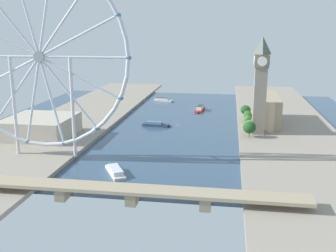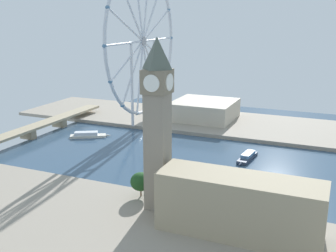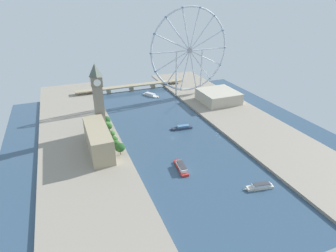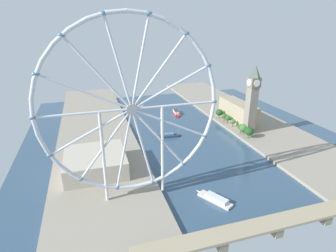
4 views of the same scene
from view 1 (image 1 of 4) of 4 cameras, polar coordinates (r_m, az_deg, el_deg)
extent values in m
plane|color=#334C66|center=(408.33, 1.42, 0.44)|extent=(382.30, 382.30, 0.00)
cube|color=gray|center=(408.47, 16.35, 0.09)|extent=(90.00, 520.00, 3.00)
cube|color=gray|center=(434.27, -12.61, 1.13)|extent=(90.00, 520.00, 3.00)
cube|color=gray|center=(359.30, 13.03, 3.51)|extent=(10.61, 10.61, 58.99)
cube|color=#776B57|center=(354.83, 13.34, 9.11)|extent=(12.31, 12.31, 11.40)
pyramid|color=#4C564C|center=(354.04, 13.47, 11.24)|extent=(11.14, 11.14, 15.01)
cylinder|color=white|center=(348.50, 13.42, 9.02)|extent=(8.06, 0.50, 8.06)
cylinder|color=white|center=(361.16, 13.27, 9.19)|extent=(8.06, 0.50, 8.06)
cylinder|color=white|center=(354.40, 12.31, 9.16)|extent=(0.50, 8.06, 8.06)
cylinder|color=white|center=(355.37, 14.38, 9.06)|extent=(0.50, 8.06, 8.06)
cube|color=tan|center=(406.37, 13.96, 2.37)|extent=(22.00, 72.37, 27.28)
cylinder|color=#513823|center=(424.31, 11.06, 1.44)|extent=(0.80, 0.80, 4.64)
ellipsoid|color=#1E471E|center=(422.96, 11.10, 2.30)|extent=(10.57, 10.57, 9.52)
cylinder|color=#513823|center=(411.71, 11.34, 1.01)|extent=(0.80, 0.80, 4.13)
ellipsoid|color=#285623|center=(410.59, 11.37, 1.72)|extent=(7.91, 7.91, 7.12)
cylinder|color=#513823|center=(402.41, 11.40, 0.71)|extent=(0.80, 0.80, 4.24)
ellipsoid|color=#285623|center=(401.24, 11.43, 1.46)|extent=(8.18, 8.18, 7.36)
cylinder|color=#513823|center=(387.76, 11.37, 0.26)|extent=(0.80, 0.80, 4.78)
ellipsoid|color=#386B2D|center=(386.58, 11.41, 1.01)|extent=(7.16, 7.16, 6.45)
cylinder|color=#513823|center=(368.16, 11.39, -0.48)|extent=(0.80, 0.80, 4.67)
ellipsoid|color=#285623|center=(366.88, 11.43, 0.33)|extent=(7.52, 7.52, 6.77)
cylinder|color=#513823|center=(364.73, 11.71, -0.77)|extent=(0.80, 0.80, 3.05)
ellipsoid|color=#386B2D|center=(363.31, 11.75, 0.13)|extent=(10.85, 10.85, 9.77)
cylinder|color=#513823|center=(351.13, 11.60, -1.25)|extent=(0.80, 0.80, 4.00)
ellipsoid|color=#1E471E|center=(349.52, 11.65, -0.23)|extent=(11.22, 11.22, 10.10)
torus|color=silver|center=(297.43, -18.06, 9.46)|extent=(132.07, 2.86, 132.07)
cylinder|color=#99999E|center=(297.43, -18.06, 9.46)|extent=(7.75, 3.00, 7.75)
cylinder|color=silver|center=(306.40, -21.89, 14.01)|extent=(41.62, 1.72, 51.58)
cylinder|color=silver|center=(300.29, -19.79, 15.40)|extent=(16.05, 1.72, 63.36)
cylinder|color=silver|center=(293.84, -17.23, 15.64)|extent=(16.05, 1.72, 63.36)
cylinder|color=silver|center=(288.33, -14.75, 14.60)|extent=(41.62, 1.72, 51.58)
cylinder|color=silver|center=(284.94, -12.91, 12.45)|extent=(58.95, 1.72, 29.58)
cylinder|color=silver|center=(284.41, -12.15, 9.66)|extent=(64.60, 1.72, 1.72)
cylinder|color=silver|center=(286.88, -12.61, 6.85)|extent=(58.95, 1.72, 29.58)
cylinder|color=silver|center=(291.79, -14.14, 4.65)|extent=(41.62, 1.72, 51.58)
cylinder|color=silver|center=(298.06, -16.37, 3.48)|extent=(16.05, 1.72, 63.36)
cylinder|color=silver|center=(304.43, -18.82, 3.51)|extent=(16.05, 1.72, 63.36)
cylinder|color=silver|center=(309.65, -21.04, 4.66)|extent=(41.62, 1.72, 51.58)
cylinder|color=silver|center=(312.78, -22.66, 6.68)|extent=(58.95, 1.72, 29.58)
ellipsoid|color=teal|center=(275.68, -7.23, 15.56)|extent=(4.80, 3.20, 3.20)
ellipsoid|color=teal|center=(274.60, -5.75, 9.75)|extent=(4.80, 3.20, 3.20)
ellipsoid|color=teal|center=(279.69, -6.88, 4.01)|extent=(4.80, 3.20, 3.20)
ellipsoid|color=teal|center=(289.65, -10.17, -0.32)|extent=(4.80, 3.20, 3.20)
ellipsoid|color=teal|center=(302.17, -14.72, -2.42)|extent=(4.80, 3.20, 3.20)
ellipsoid|color=teal|center=(314.60, -19.54, -2.13)|extent=(4.80, 3.20, 3.20)
cylinder|color=silver|center=(312.68, -21.26, 2.66)|extent=(2.40, 2.40, 72.59)
cylinder|color=silver|center=(292.75, -13.56, 2.51)|extent=(2.40, 2.40, 72.59)
cube|color=#BCB29E|center=(363.66, -17.87, -0.07)|extent=(54.91, 55.71, 16.99)
cube|color=tan|center=(224.01, -5.14, -9.09)|extent=(194.30, 13.66, 2.00)
cube|color=gray|center=(220.16, 5.43, -10.79)|extent=(6.00, 12.30, 6.94)
cube|color=gray|center=(225.79, -5.11, -10.13)|extent=(6.00, 12.30, 6.94)
cube|color=gray|center=(238.37, -14.80, -9.22)|extent=(6.00, 12.30, 6.94)
cube|color=beige|center=(270.63, -7.61, -6.60)|extent=(21.17, 29.18, 1.86)
cone|color=beige|center=(286.19, -8.40, -5.47)|extent=(4.21, 5.48, 1.86)
cube|color=silver|center=(268.50, -7.56, -6.25)|extent=(15.02, 19.66, 2.71)
cube|color=#B22D28|center=(469.28, 4.63, 2.33)|extent=(10.62, 28.89, 2.27)
cone|color=#B22D28|center=(453.53, 4.22, 1.92)|extent=(2.86, 5.31, 2.27)
cube|color=white|center=(470.08, 4.67, 2.70)|extent=(8.35, 19.50, 3.37)
cube|color=#38383D|center=(469.71, 4.67, 2.92)|extent=(7.83, 17.58, 0.45)
cube|color=beige|center=(528.29, -0.71, 3.69)|extent=(25.33, 10.27, 2.41)
cone|color=beige|center=(523.55, 0.76, 3.59)|extent=(4.82, 3.20, 2.41)
cube|color=silver|center=(528.31, -0.84, 3.94)|extent=(18.06, 8.01, 2.24)
cube|color=#38383D|center=(528.08, -0.84, 4.08)|extent=(16.30, 7.46, 0.38)
cube|color=#2D384C|center=(394.74, -1.81, 0.14)|extent=(26.80, 9.42, 2.36)
cone|color=#2D384C|center=(390.80, 0.34, 0.01)|extent=(4.94, 2.83, 2.36)
cube|color=teal|center=(394.56, -1.99, 0.48)|extent=(15.99, 7.25, 2.30)
camera|label=2|loc=(478.93, 34.74, 11.82)|focal=44.26mm
camera|label=3|loc=(674.66, 15.18, 19.03)|focal=29.73mm
camera|label=4|loc=(186.07, -57.44, 19.49)|focal=28.73mm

